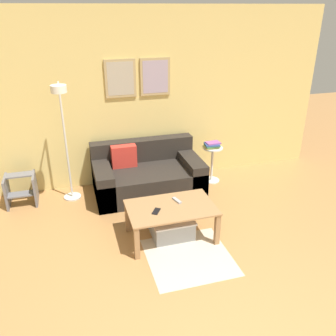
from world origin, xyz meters
TOP-DOWN VIEW (x-y plane):
  - wall_back at (-0.00, 3.67)m, footprint 5.60×0.09m
  - area_rug at (-0.06, 1.57)m, footprint 0.91×0.90m
  - couch at (-0.14, 3.20)m, footprint 1.54×0.90m
  - coffee_table at (-0.14, 1.99)m, footprint 1.01×0.63m
  - storage_bin at (-0.12, 2.03)m, footprint 0.50×0.46m
  - floor_lamp at (-1.22, 3.15)m, footprint 0.24×0.49m
  - side_table at (0.91, 3.25)m, footprint 0.30×0.30m
  - book_stack at (0.89, 3.24)m, footprint 0.25×0.19m
  - remote_control at (-0.03, 2.09)m, footprint 0.08×0.16m
  - cell_phone at (-0.33, 1.93)m, footprint 0.13×0.15m
  - step_stool at (-1.89, 3.32)m, footprint 0.40×0.36m

SIDE VIEW (x-z plane):
  - area_rug at x=-0.06m, z-range 0.00..0.01m
  - storage_bin at x=-0.12m, z-range 0.00..0.24m
  - step_stool at x=-1.89m, z-range 0.02..0.44m
  - couch at x=-0.14m, z-range -0.10..0.61m
  - side_table at x=0.91m, z-range 0.05..0.62m
  - coffee_table at x=-0.14m, z-range 0.14..0.55m
  - cell_phone at x=-0.33m, z-range 0.41..0.42m
  - remote_control at x=-0.03m, z-range 0.41..0.43m
  - book_stack at x=0.89m, z-range 0.56..0.65m
  - floor_lamp at x=-1.22m, z-range 0.30..1.96m
  - wall_back at x=0.00m, z-range 0.01..2.56m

